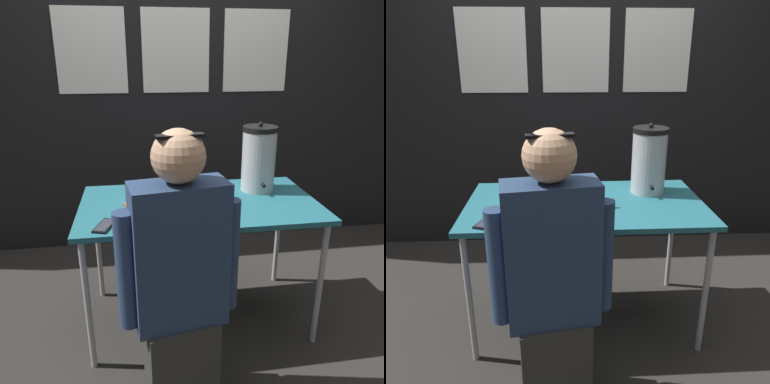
% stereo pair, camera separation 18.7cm
% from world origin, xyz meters
% --- Properties ---
extents(ground_plane, '(12.00, 12.00, 0.00)m').
position_xyz_m(ground_plane, '(0.00, 0.00, 0.00)').
color(ground_plane, '#2D2B28').
extents(back_wall, '(6.00, 0.11, 2.44)m').
position_xyz_m(back_wall, '(0.00, 1.12, 1.22)').
color(back_wall, black).
rests_on(back_wall, ground).
extents(folding_table, '(1.31, 0.72, 0.77)m').
position_xyz_m(folding_table, '(0.00, 0.00, 0.71)').
color(folding_table, '#236675').
rests_on(folding_table, ground).
extents(donut_box, '(0.56, 0.41, 0.05)m').
position_xyz_m(donut_box, '(-0.14, -0.05, 0.79)').
color(donut_box, brown).
rests_on(donut_box, folding_table).
extents(coffee_urn, '(0.20, 0.23, 0.41)m').
position_xyz_m(coffee_urn, '(0.38, 0.15, 0.96)').
color(coffee_urn, '#B7B7BC').
rests_on(coffee_urn, folding_table).
extents(cell_phone, '(0.11, 0.17, 0.01)m').
position_xyz_m(cell_phone, '(-0.50, -0.25, 0.77)').
color(cell_phone, black).
rests_on(cell_phone, folding_table).
extents(person_seated, '(0.52, 0.26, 1.29)m').
position_xyz_m(person_seated, '(-0.18, -0.57, 0.62)').
color(person_seated, '#33332D').
rests_on(person_seated, ground).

